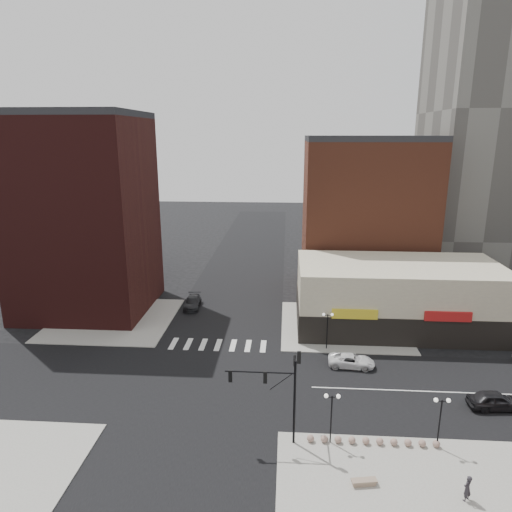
{
  "coord_description": "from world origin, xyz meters",
  "views": [
    {
      "loc": [
        7.39,
        -38.4,
        22.97
      ],
      "look_at": [
        4.32,
        6.26,
        11.0
      ],
      "focal_mm": 32.0,
      "sensor_mm": 36.0,
      "label": 1
    }
  ],
  "objects_px": {
    "traffic_signal": "(282,383)",
    "dark_sedan_east": "(495,400)",
    "street_lamp_se_a": "(332,406)",
    "white_suv": "(351,361)",
    "street_lamp_ne": "(328,322)",
    "pedestrian": "(467,488)",
    "street_lamp_se_b": "(441,410)",
    "stone_bench": "(364,482)",
    "dark_sedan_north": "(193,302)"
  },
  "relations": [
    {
      "from": "street_lamp_se_a",
      "to": "white_suv",
      "type": "relative_size",
      "value": 0.89
    },
    {
      "from": "street_lamp_ne",
      "to": "dark_sedan_north",
      "type": "xyz_separation_m",
      "value": [
        -17.29,
        11.42,
        -2.56
      ]
    },
    {
      "from": "street_lamp_se_a",
      "to": "pedestrian",
      "type": "height_order",
      "value": "street_lamp_se_a"
    },
    {
      "from": "dark_sedan_east",
      "to": "dark_sedan_north",
      "type": "height_order",
      "value": "dark_sedan_east"
    },
    {
      "from": "dark_sedan_north",
      "to": "street_lamp_se_a",
      "type": "bearing_deg",
      "value": -63.16
    },
    {
      "from": "white_suv",
      "to": "dark_sedan_east",
      "type": "height_order",
      "value": "dark_sedan_east"
    },
    {
      "from": "traffic_signal",
      "to": "stone_bench",
      "type": "relative_size",
      "value": 4.33
    },
    {
      "from": "street_lamp_ne",
      "to": "pedestrian",
      "type": "relative_size",
      "value": 2.29
    },
    {
      "from": "pedestrian",
      "to": "stone_bench",
      "type": "distance_m",
      "value": 6.46
    },
    {
      "from": "street_lamp_ne",
      "to": "white_suv",
      "type": "xyz_separation_m",
      "value": [
        2.22,
        -3.71,
        -2.64
      ]
    },
    {
      "from": "street_lamp_se_a",
      "to": "dark_sedan_north",
      "type": "relative_size",
      "value": 0.82
    },
    {
      "from": "street_lamp_se_b",
      "to": "street_lamp_ne",
      "type": "bearing_deg",
      "value": 113.63
    },
    {
      "from": "street_lamp_ne",
      "to": "pedestrian",
      "type": "bearing_deg",
      "value": -71.1
    },
    {
      "from": "street_lamp_se_a",
      "to": "street_lamp_se_b",
      "type": "height_order",
      "value": "same"
    },
    {
      "from": "street_lamp_ne",
      "to": "street_lamp_se_b",
      "type": "bearing_deg",
      "value": -66.37
    },
    {
      "from": "street_lamp_se_b",
      "to": "dark_sedan_east",
      "type": "height_order",
      "value": "street_lamp_se_b"
    },
    {
      "from": "street_lamp_ne",
      "to": "dark_sedan_north",
      "type": "bearing_deg",
      "value": 146.55
    },
    {
      "from": "traffic_signal",
      "to": "street_lamp_se_b",
      "type": "height_order",
      "value": "traffic_signal"
    },
    {
      "from": "street_lamp_ne",
      "to": "white_suv",
      "type": "distance_m",
      "value": 5.07
    },
    {
      "from": "street_lamp_se_a",
      "to": "street_lamp_se_b",
      "type": "distance_m",
      "value": 8.0
    },
    {
      "from": "traffic_signal",
      "to": "street_lamp_ne",
      "type": "relative_size",
      "value": 1.87
    },
    {
      "from": "traffic_signal",
      "to": "dark_sedan_east",
      "type": "bearing_deg",
      "value": 16.68
    },
    {
      "from": "dark_sedan_north",
      "to": "pedestrian",
      "type": "relative_size",
      "value": 2.78
    },
    {
      "from": "street_lamp_ne",
      "to": "dark_sedan_north",
      "type": "relative_size",
      "value": 0.82
    },
    {
      "from": "street_lamp_ne",
      "to": "stone_bench",
      "type": "distance_m",
      "value": 20.5
    },
    {
      "from": "traffic_signal",
      "to": "pedestrian",
      "type": "relative_size",
      "value": 4.28
    },
    {
      "from": "pedestrian",
      "to": "stone_bench",
      "type": "xyz_separation_m",
      "value": [
        -6.36,
        0.89,
        -0.69
      ]
    },
    {
      "from": "white_suv",
      "to": "street_lamp_ne",
      "type": "bearing_deg",
      "value": 35.71
    },
    {
      "from": "street_lamp_se_b",
      "to": "pedestrian",
      "type": "xyz_separation_m",
      "value": [
        0.25,
        -5.16,
        -2.26
      ]
    },
    {
      "from": "dark_sedan_north",
      "to": "pedestrian",
      "type": "distance_m",
      "value": 40.79
    },
    {
      "from": "traffic_signal",
      "to": "street_lamp_ne",
      "type": "height_order",
      "value": "traffic_signal"
    },
    {
      "from": "pedestrian",
      "to": "white_suv",
      "type": "bearing_deg",
      "value": -113.89
    },
    {
      "from": "traffic_signal",
      "to": "street_lamp_se_a",
      "type": "relative_size",
      "value": 1.87
    },
    {
      "from": "traffic_signal",
      "to": "street_lamp_se_b",
      "type": "distance_m",
      "value": 11.88
    },
    {
      "from": "white_suv",
      "to": "dark_sedan_north",
      "type": "height_order",
      "value": "dark_sedan_north"
    },
    {
      "from": "dark_sedan_east",
      "to": "stone_bench",
      "type": "height_order",
      "value": "dark_sedan_east"
    },
    {
      "from": "white_suv",
      "to": "pedestrian",
      "type": "bearing_deg",
      "value": -159.07
    },
    {
      "from": "street_lamp_se_b",
      "to": "dark_sedan_north",
      "type": "distance_m",
      "value": 36.73
    },
    {
      "from": "dark_sedan_north",
      "to": "white_suv",
      "type": "bearing_deg",
      "value": -41.68
    },
    {
      "from": "street_lamp_ne",
      "to": "white_suv",
      "type": "bearing_deg",
      "value": -59.14
    },
    {
      "from": "street_lamp_se_a",
      "to": "street_lamp_ne",
      "type": "distance_m",
      "value": 16.03
    },
    {
      "from": "dark_sedan_east",
      "to": "street_lamp_se_a",
      "type": "bearing_deg",
      "value": 107.5
    },
    {
      "from": "dark_sedan_east",
      "to": "traffic_signal",
      "type": "bearing_deg",
      "value": 102.96
    },
    {
      "from": "white_suv",
      "to": "dark_sedan_east",
      "type": "xyz_separation_m",
      "value": [
        11.4,
        -6.61,
        0.14
      ]
    },
    {
      "from": "pedestrian",
      "to": "stone_bench",
      "type": "bearing_deg",
      "value": -47.96
    },
    {
      "from": "street_lamp_se_b",
      "to": "street_lamp_ne",
      "type": "xyz_separation_m",
      "value": [
        -7.0,
        16.0,
        0.0
      ]
    },
    {
      "from": "street_lamp_se_a",
      "to": "white_suv",
      "type": "xyz_separation_m",
      "value": [
        3.22,
        12.29,
        -2.64
      ]
    },
    {
      "from": "traffic_signal",
      "to": "stone_bench",
      "type": "bearing_deg",
      "value": -38.12
    },
    {
      "from": "street_lamp_ne",
      "to": "dark_sedan_east",
      "type": "height_order",
      "value": "street_lamp_ne"
    },
    {
      "from": "traffic_signal",
      "to": "dark_sedan_north",
      "type": "bearing_deg",
      "value": 114.69
    }
  ]
}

